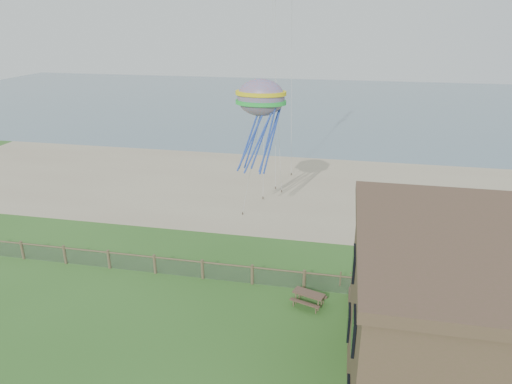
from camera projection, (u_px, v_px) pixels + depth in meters
ground at (226, 353)px, 21.05m from camera, size 160.00×160.00×0.00m
sand_beach at (288, 189)px, 41.18m from camera, size 72.00×20.00×0.02m
ocean at (321, 104)px, 81.43m from camera, size 160.00×68.00×0.02m
chainlink_fence at (252, 276)px, 26.34m from camera, size 36.20×0.20×1.25m
motel_deck at (499, 318)px, 23.14m from camera, size 15.00×2.00×0.50m
picnic_table at (309, 299)px, 24.47m from camera, size 1.99×1.73×0.71m
octopus_kite at (261, 125)px, 29.83m from camera, size 3.39×2.44×6.83m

